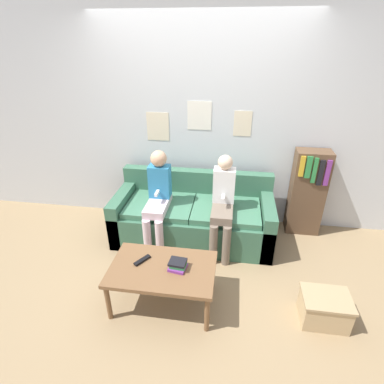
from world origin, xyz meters
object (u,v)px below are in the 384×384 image
(coffee_table, at_px, (163,271))
(person_right, at_px, (223,202))
(person_left, at_px, (158,196))
(bookshelf, at_px, (307,192))
(storage_box, at_px, (324,308))
(tv_remote, at_px, (142,260))
(couch, at_px, (194,217))

(coffee_table, height_order, person_right, person_right)
(coffee_table, relative_size, person_left, 0.83)
(person_left, distance_m, person_right, 0.73)
(bookshelf, bearing_deg, storage_box, -91.95)
(person_right, xyz_separation_m, tv_remote, (-0.68, -0.84, -0.20))
(person_right, bearing_deg, storage_box, -43.51)
(coffee_table, relative_size, person_right, 0.84)
(storage_box, bearing_deg, person_left, 151.68)
(couch, distance_m, person_right, 0.53)
(couch, height_order, coffee_table, couch)
(couch, bearing_deg, person_right, -27.75)
(person_left, bearing_deg, storage_box, -28.32)
(person_left, xyz_separation_m, storage_box, (1.69, -0.91, -0.50))
(person_right, height_order, bookshelf, person_right)
(coffee_table, bearing_deg, bookshelf, 43.71)
(person_left, relative_size, bookshelf, 1.05)
(bookshelf, bearing_deg, tv_remote, -140.98)
(coffee_table, xyz_separation_m, bookshelf, (1.48, 1.42, 0.18))
(couch, height_order, storage_box, couch)
(person_right, distance_m, storage_box, 1.40)
(couch, bearing_deg, coffee_table, -96.71)
(tv_remote, distance_m, storage_box, 1.66)
(bookshelf, bearing_deg, person_left, -163.57)
(couch, bearing_deg, storage_box, -39.87)
(storage_box, bearing_deg, tv_remote, 177.91)
(coffee_table, xyz_separation_m, person_right, (0.48, 0.90, 0.25))
(person_left, height_order, tv_remote, person_left)
(person_right, distance_m, bookshelf, 1.13)
(couch, xyz_separation_m, coffee_table, (-0.13, -1.08, 0.09))
(person_left, height_order, bookshelf, person_left)
(coffee_table, bearing_deg, person_right, 61.95)
(couch, distance_m, storage_box, 1.70)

